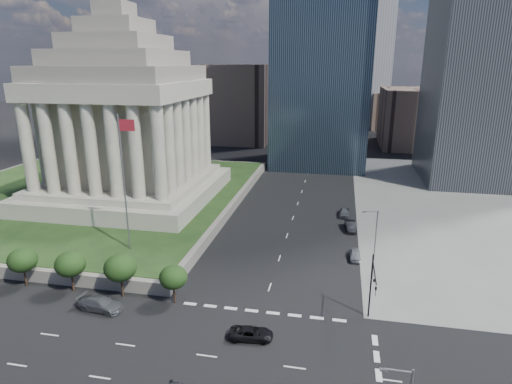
% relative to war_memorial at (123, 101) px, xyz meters
% --- Properties ---
extents(ground, '(500.00, 500.00, 0.00)m').
position_rel_war_memorial_xyz_m(ground, '(34.00, 52.00, -21.40)').
color(ground, black).
rests_on(ground, ground).
extents(plaza_terrace, '(66.00, 70.00, 1.80)m').
position_rel_war_memorial_xyz_m(plaza_terrace, '(-11.00, 2.00, -20.50)').
color(plaza_terrace, slate).
rests_on(plaza_terrace, ground).
extents(plaza_lawn, '(64.00, 68.00, 0.10)m').
position_rel_war_memorial_xyz_m(plaza_lawn, '(-11.00, 2.00, -19.55)').
color(plaza_lawn, '#1D3415').
rests_on(plaza_lawn, plaza_terrace).
extents(war_memorial, '(34.00, 34.00, 39.00)m').
position_rel_war_memorial_xyz_m(war_memorial, '(0.00, 0.00, 0.00)').
color(war_memorial, gray).
rests_on(war_memorial, plaza_lawn).
extents(flagpole, '(2.52, 0.24, 20.00)m').
position_rel_war_memorial_xyz_m(flagpole, '(12.17, -24.00, -8.29)').
color(flagpole, slate).
rests_on(flagpole, plaza_lawn).
extents(tree_row, '(53.00, 4.00, 6.00)m').
position_rel_war_memorial_xyz_m(tree_row, '(-1.50, -34.00, -18.40)').
color(tree_row, black).
rests_on(tree_row, ground).
extents(midrise_glass, '(26.00, 26.00, 60.00)m').
position_rel_war_memorial_xyz_m(midrise_glass, '(36.00, 47.00, 8.60)').
color(midrise_glass, black).
rests_on(midrise_glass, ground).
extents(building_filler_ne, '(20.00, 30.00, 20.00)m').
position_rel_war_memorial_xyz_m(building_filler_ne, '(66.00, 82.00, -11.40)').
color(building_filler_ne, '#513D37').
rests_on(building_filler_ne, ground).
extents(building_filler_nw, '(24.00, 30.00, 28.00)m').
position_rel_war_memorial_xyz_m(building_filler_nw, '(4.00, 82.00, -7.40)').
color(building_filler_nw, '#513D37').
rests_on(building_filler_nw, ground).
extents(traffic_signal_ne, '(0.30, 5.74, 8.00)m').
position_rel_war_memorial_xyz_m(traffic_signal_ne, '(46.50, -34.30, -16.15)').
color(traffic_signal_ne, black).
rests_on(traffic_signal_ne, ground).
extents(street_lamp_north, '(2.13, 0.22, 10.00)m').
position_rel_war_memorial_xyz_m(street_lamp_north, '(47.33, -23.00, -15.74)').
color(street_lamp_north, slate).
rests_on(street_lamp_north, ground).
extents(pickup_truck, '(4.95, 2.66, 1.32)m').
position_rel_war_memorial_xyz_m(pickup_truck, '(33.88, -39.35, -20.74)').
color(pickup_truck, black).
rests_on(pickup_truck, ground).
extents(suv_grey, '(2.97, 5.89, 1.64)m').
position_rel_war_memorial_xyz_m(suv_grey, '(14.89, -37.35, -20.58)').
color(suv_grey, '#4E5155').
rests_on(suv_grey, ground).
extents(parked_sedan_near, '(4.07, 1.73, 1.37)m').
position_rel_war_memorial_xyz_m(parked_sedan_near, '(45.29, -17.03, -20.71)').
color(parked_sedan_near, gray).
rests_on(parked_sedan_near, ground).
extents(parked_sedan_mid, '(4.98, 2.25, 1.59)m').
position_rel_war_memorial_xyz_m(parked_sedan_mid, '(44.72, -5.25, -20.61)').
color(parked_sedan_mid, black).
rests_on(parked_sedan_mid, ground).
extents(parked_sedan_far, '(1.99, 4.66, 1.57)m').
position_rel_war_memorial_xyz_m(parked_sedan_far, '(43.70, 1.96, -20.62)').
color(parked_sedan_far, '#515458').
rests_on(parked_sedan_far, ground).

